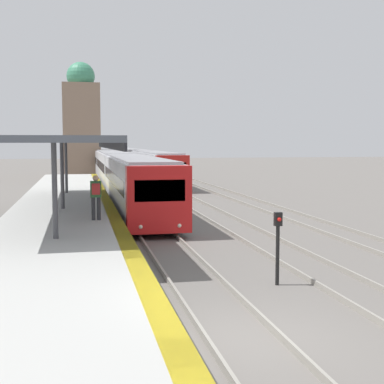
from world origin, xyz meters
TOP-DOWN VIEW (x-y plane):
  - ground_plane at (0.00, 0.00)m, footprint 240.00×240.00m
  - track_platform_line at (0.00, 0.00)m, footprint 1.51×120.00m
  - station_platform at (-3.73, 0.00)m, footprint 4.54×80.00m
  - platform_canopy at (-3.69, 14.13)m, footprint 4.00×18.56m
  - person_on_platform at (-2.43, 10.30)m, footprint 0.40×0.40m
  - train_near at (0.00, 36.30)m, footprint 2.54×51.38m
  - train_far at (3.77, 53.93)m, footprint 2.48×49.59m
  - signal_post_near at (2.09, 3.59)m, footprint 0.20×0.21m
  - distant_domed_building at (-2.65, 52.04)m, footprint 4.05×4.05m

SIDE VIEW (x-z plane):
  - ground_plane at x=0.00m, z-range 0.00..0.00m
  - track_platform_line at x=0.00m, z-range 0.00..0.15m
  - station_platform at x=-3.73m, z-range 0.00..0.92m
  - signal_post_near at x=2.09m, z-range 0.23..2.18m
  - train_far at x=3.77m, z-range 0.17..3.13m
  - train_near at x=0.00m, z-range 0.17..3.17m
  - person_on_platform at x=-2.43m, z-range 1.07..2.74m
  - platform_canopy at x=-3.69m, z-range 2.32..5.37m
  - distant_domed_building at x=-2.65m, z-range -0.30..12.41m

